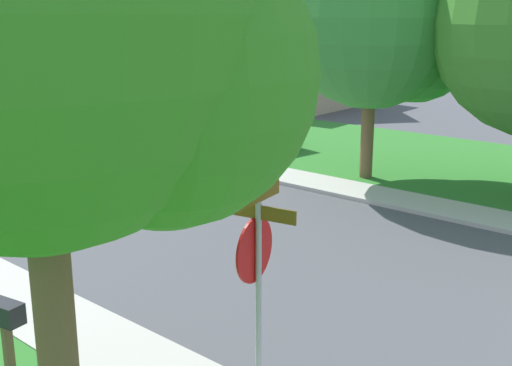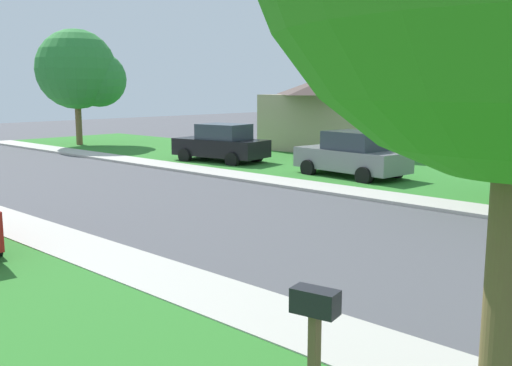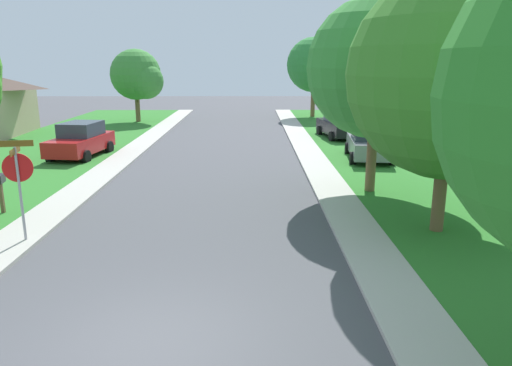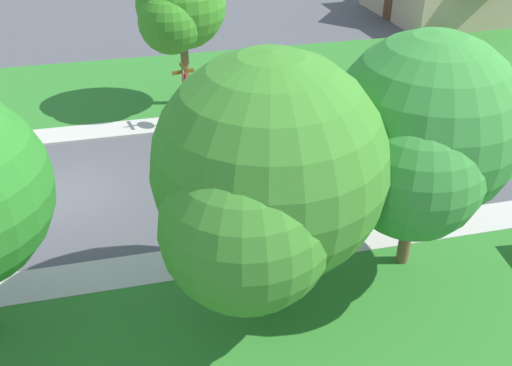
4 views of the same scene
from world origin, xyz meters
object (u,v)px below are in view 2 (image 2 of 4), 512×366
car_black_driveway_right (221,144)px  car_grey_near_corner (352,155)px  house_right_setback (356,106)px  mailbox (315,317)px  tree_sidewalk_near (82,72)px

car_black_driveway_right → car_grey_near_corner: size_ratio=1.01×
car_black_driveway_right → house_right_setback: (9.28, -1.01, 1.50)m
house_right_setback → mailbox: size_ratio=7.23×
house_right_setback → mailbox: house_right_setback is taller
car_black_driveway_right → car_grey_near_corner: bearing=-88.1°
car_black_driveway_right → mailbox: car_black_driveway_right is taller
tree_sidewalk_near → car_black_driveway_right: bearing=-90.0°
car_black_driveway_right → tree_sidewalk_near: 12.04m
car_black_driveway_right → house_right_setback: 9.45m
car_grey_near_corner → house_right_setback: house_right_setback is taller
tree_sidewalk_near → mailbox: 30.21m
car_grey_near_corner → house_right_setback: 10.86m
car_black_driveway_right → car_grey_near_corner: (0.22, -6.82, 0.00)m
tree_sidewalk_near → mailbox: size_ratio=5.10×
car_grey_near_corner → tree_sidewalk_near: bearing=90.7°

